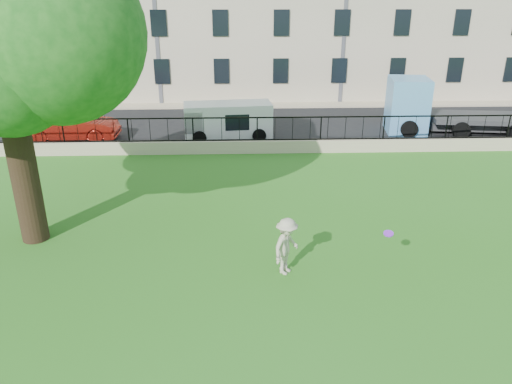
{
  "coord_description": "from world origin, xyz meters",
  "views": [
    {
      "loc": [
        -0.88,
        -10.69,
        7.34
      ],
      "look_at": [
        -0.36,
        3.5,
        1.47
      ],
      "focal_mm": 35.0,
      "sensor_mm": 36.0,
      "label": 1
    }
  ],
  "objects_px": {
    "frisbee": "(388,233)",
    "red_sedan": "(71,126)",
    "blue_truck": "(454,106)",
    "man": "(287,246)",
    "white_van": "(228,121)"
  },
  "relations": [
    {
      "from": "frisbee",
      "to": "man",
      "type": "bearing_deg",
      "value": 176.52
    },
    {
      "from": "red_sedan",
      "to": "blue_truck",
      "type": "relative_size",
      "value": 0.68
    },
    {
      "from": "frisbee",
      "to": "blue_truck",
      "type": "bearing_deg",
      "value": 61.97
    },
    {
      "from": "frisbee",
      "to": "white_van",
      "type": "xyz_separation_m",
      "value": [
        -4.5,
        13.37,
        -0.31
      ]
    },
    {
      "from": "man",
      "to": "red_sedan",
      "type": "xyz_separation_m",
      "value": [
        -9.78,
        13.21,
        -0.05
      ]
    },
    {
      "from": "frisbee",
      "to": "red_sedan",
      "type": "bearing_deg",
      "value": 133.02
    },
    {
      "from": "blue_truck",
      "to": "frisbee",
      "type": "bearing_deg",
      "value": -110.48
    },
    {
      "from": "red_sedan",
      "to": "frisbee",
      "type": "bearing_deg",
      "value": -137.29
    },
    {
      "from": "red_sedan",
      "to": "white_van",
      "type": "height_order",
      "value": "white_van"
    },
    {
      "from": "white_van",
      "to": "blue_truck",
      "type": "bearing_deg",
      "value": -2.2
    },
    {
      "from": "frisbee",
      "to": "red_sedan",
      "type": "relative_size",
      "value": 0.06
    },
    {
      "from": "man",
      "to": "blue_truck",
      "type": "height_order",
      "value": "blue_truck"
    },
    {
      "from": "red_sedan",
      "to": "man",
      "type": "bearing_deg",
      "value": -143.79
    },
    {
      "from": "frisbee",
      "to": "white_van",
      "type": "bearing_deg",
      "value": 108.6
    },
    {
      "from": "man",
      "to": "red_sedan",
      "type": "relative_size",
      "value": 0.35
    }
  ]
}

